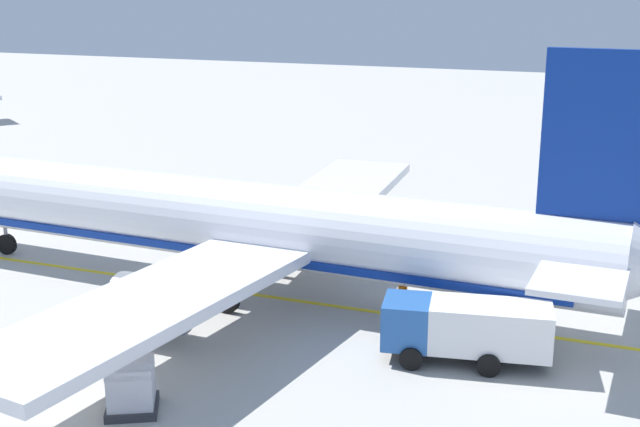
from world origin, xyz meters
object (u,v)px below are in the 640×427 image
at_px(service_truck_fuel, 466,328).
at_px(cargo_container_mid, 131,387).
at_px(crew_loader_left, 403,287).
at_px(crew_marshaller, 542,232).
at_px(airliner_foreground, 236,223).

distance_m(service_truck_fuel, cargo_container_mid, 12.72).
bearing_deg(crew_loader_left, service_truck_fuel, -139.49).
height_order(service_truck_fuel, cargo_container_mid, service_truck_fuel).
height_order(service_truck_fuel, crew_loader_left, service_truck_fuel).
relative_size(service_truck_fuel, crew_loader_left, 3.73).
height_order(crew_marshaller, crew_loader_left, crew_loader_left).
xyz_separation_m(airliner_foreground, crew_marshaller, (11.88, -12.72, -2.40)).
distance_m(cargo_container_mid, crew_loader_left, 13.85).
distance_m(airliner_foreground, crew_loader_left, 8.35).
relative_size(crew_marshaller, crew_loader_left, 0.94).
relative_size(cargo_container_mid, crew_marshaller, 1.40).
height_order(airliner_foreground, crew_marshaller, airliner_foreground).
distance_m(airliner_foreground, cargo_container_mid, 12.29).
xyz_separation_m(cargo_container_mid, crew_loader_left, (12.45, -6.08, 0.15)).
distance_m(service_truck_fuel, crew_marshaller, 15.74).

